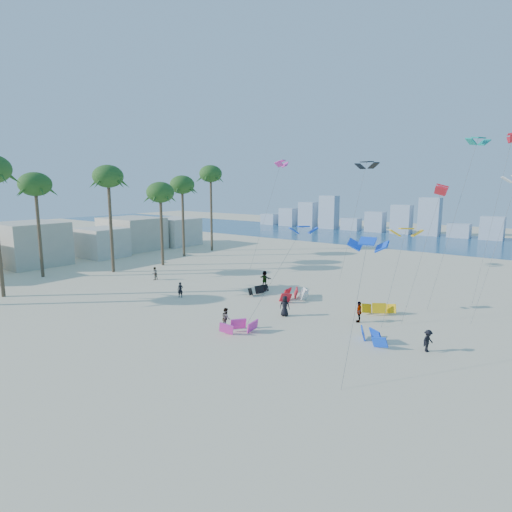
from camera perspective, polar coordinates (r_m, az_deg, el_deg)
The scene contains 10 objects.
ground at distance 32.97m, azimuth -21.84°, elevation -10.98°, with size 220.00×220.00×0.00m, color beige.
ocean at distance 92.22m, azimuth 19.91°, elevation 2.11°, with size 220.00×220.00×0.00m, color navy.
kitesurfer_near at distance 43.11m, azimuth -10.23°, elevation -4.53°, with size 0.56×0.37×1.54m, color black.
kitesurfer_mid at distance 33.51m, azimuth -4.10°, elevation -8.42°, with size 0.82×0.64×1.69m, color gray.
kitesurfers_far at distance 39.80m, azimuth 7.05°, elevation -5.52°, with size 40.77×13.75×1.81m.
grounded_kites at distance 37.93m, azimuth 6.49°, elevation -6.87°, with size 16.88×14.39×1.04m.
flying_kites at distance 42.12m, azimuth 20.73°, elevation 9.70°, with size 38.31×32.24×16.73m.
palm_row at distance 57.39m, azimuth -19.69°, elevation 9.32°, with size 9.87×44.80×14.44m.
beachfront_buildings at distance 71.11m, azimuth -21.78°, elevation 2.08°, with size 11.50×43.00×6.00m.
distant_skyline at distance 101.79m, azimuth 21.06°, elevation 4.45°, with size 85.00×3.00×8.40m.
Camera 1 is at (26.83, -15.51, 11.26)m, focal length 29.47 mm.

